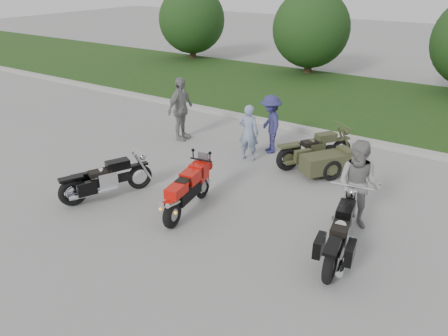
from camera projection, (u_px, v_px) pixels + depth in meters
The scene contains 13 objects.
ground at pixel (185, 208), 9.58m from camera, with size 80.00×80.00×0.00m, color #989892.
curb at pixel (300, 128), 14.10m from camera, with size 60.00×0.30×0.15m, color #A7A59D.
grass_strip at pixel (344, 99), 17.25m from camera, with size 60.00×8.00×0.14m, color #2F4F1B.
tree_far_left at pixel (192, 20), 23.90m from camera, with size 3.60×3.60×4.00m.
tree_mid_left at pixel (311, 29), 20.40m from camera, with size 3.60×3.60×4.00m.
sportbike_red at pixel (187, 190), 9.20m from camera, with size 0.54×1.94×0.92m.
cruiser_left at pixel (103, 181), 9.85m from camera, with size 1.05×2.03×0.84m.
cruiser_right at pixel (340, 237), 7.77m from camera, with size 0.60×2.28×0.88m.
cruiser_sidecar at pixel (320, 158), 11.10m from camera, with size 1.81×2.10×0.87m.
person_stripe at pixel (249, 133), 11.71m from camera, with size 0.57×0.37×1.55m, color #8291B0.
person_grey at pixel (358, 185), 8.59m from camera, with size 0.89×0.69×1.83m, color gray.
person_denim at pixel (270, 124), 12.17m from camera, with size 1.07×0.61×1.65m, color navy.
person_back at pixel (180, 109), 13.04m from camera, with size 1.12×0.47×1.91m, color gray.
Camera 1 is at (5.30, -6.49, 4.81)m, focal length 35.00 mm.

